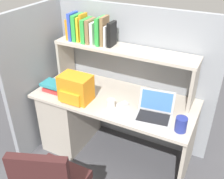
{
  "coord_description": "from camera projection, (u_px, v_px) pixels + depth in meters",
  "views": [
    {
      "loc": [
        0.96,
        -1.95,
        2.1
      ],
      "look_at": [
        0.0,
        -0.05,
        0.85
      ],
      "focal_mm": 41.71,
      "sensor_mm": 36.0,
      "label": 1
    }
  ],
  "objects": [
    {
      "name": "paper_cup",
      "position": [
        111.0,
        104.0,
        2.4
      ],
      "size": [
        0.08,
        0.08,
        0.08
      ],
      "primitive_type": "cylinder",
      "color": "white",
      "rests_on": "desk"
    },
    {
      "name": "cubicle_partition_left",
      "position": [
        42.0,
        78.0,
        2.83
      ],
      "size": [
        0.05,
        1.06,
        1.55
      ],
      "primitive_type": "cube",
      "color": "gray",
      "rests_on": "ground_plane"
    },
    {
      "name": "ground_plane",
      "position": [
        114.0,
        152.0,
        2.93
      ],
      "size": [
        8.0,
        8.0,
        0.0
      ],
      "primitive_type": "plane",
      "color": "#4C4C51"
    },
    {
      "name": "snack_canister",
      "position": [
        181.0,
        124.0,
        2.1
      ],
      "size": [
        0.1,
        0.1,
        0.13
      ],
      "primitive_type": "cylinder",
      "color": "navy",
      "rests_on": "desk"
    },
    {
      "name": "desk",
      "position": [
        83.0,
        114.0,
        2.88
      ],
      "size": [
        1.6,
        0.7,
        0.73
      ],
      "color": "beige",
      "rests_on": "ground_plane"
    },
    {
      "name": "desk_book_stack",
      "position": [
        54.0,
        86.0,
        2.68
      ],
      "size": [
        0.23,
        0.17,
        0.08
      ],
      "color": "red",
      "rests_on": "desk"
    },
    {
      "name": "laptop",
      "position": [
        155.0,
        111.0,
        2.27
      ],
      "size": [
        0.34,
        0.3,
        0.22
      ],
      "color": "#B7BABF",
      "rests_on": "desk"
    },
    {
      "name": "computer_mouse",
      "position": [
        122.0,
        105.0,
        2.43
      ],
      "size": [
        0.1,
        0.12,
        0.03
      ],
      "primitive_type": "cube",
      "rotation": [
        0.0,
        0.0,
        -0.5
      ],
      "color": "silver",
      "rests_on": "desk"
    },
    {
      "name": "backpack",
      "position": [
        76.0,
        88.0,
        2.47
      ],
      "size": [
        0.3,
        0.23,
        0.26
      ],
      "color": "orange",
      "rests_on": "desk"
    },
    {
      "name": "overhead_hutch",
      "position": [
        123.0,
        57.0,
        2.54
      ],
      "size": [
        1.44,
        0.28,
        0.45
      ],
      "color": "#B3A99C",
      "rests_on": "desk"
    },
    {
      "name": "cubicle_partition_rear",
      "position": [
        130.0,
        78.0,
        2.83
      ],
      "size": [
        1.84,
        0.05,
        1.55
      ],
      "primitive_type": "cube",
      "color": "gray",
      "rests_on": "ground_plane"
    },
    {
      "name": "reference_books_on_shelf",
      "position": [
        90.0,
        30.0,
        2.57
      ],
      "size": [
        0.51,
        0.19,
        0.28
      ],
      "color": "orange",
      "rests_on": "overhead_hutch"
    }
  ]
}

